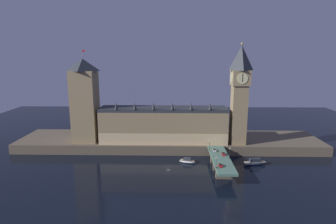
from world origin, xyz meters
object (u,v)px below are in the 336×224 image
at_px(clock_tower, 240,92).
at_px(street_lamp_far, 210,144).
at_px(pedestrian_near_rail, 217,167).
at_px(boat_downstream, 255,163).
at_px(victoria_tower, 85,101).
at_px(pedestrian_far_rail, 211,150).
at_px(car_northbound_lead, 214,150).
at_px(car_northbound_trail, 220,165).
at_px(car_southbound_trail, 223,154).
at_px(street_lamp_mid, 230,152).
at_px(street_lamp_near, 216,161).
at_px(pedestrian_mid_walk, 229,157).
at_px(boat_upstream, 187,161).

height_order(clock_tower, street_lamp_far, clock_tower).
height_order(clock_tower, pedestrian_near_rail, clock_tower).
relative_size(clock_tower, boat_downstream, 4.40).
relative_size(victoria_tower, pedestrian_far_rail, 35.82).
xyz_separation_m(car_northbound_lead, pedestrian_far_rail, (-2.34, -0.50, 0.28)).
height_order(car_northbound_trail, car_southbound_trail, car_southbound_trail).
bearing_deg(street_lamp_far, street_lamp_mid, -55.43).
distance_m(street_lamp_near, boat_downstream, 36.74).
height_order(pedestrian_mid_walk, pedestrian_far_rail, pedestrian_far_rail).
bearing_deg(car_northbound_lead, victoria_tower, 165.42).
bearing_deg(pedestrian_mid_walk, street_lamp_mid, 65.81).
distance_m(pedestrian_far_rail, street_lamp_far, 4.54).
bearing_deg(boat_downstream, street_lamp_mid, -156.01).
bearing_deg(pedestrian_near_rail, victoria_tower, 149.45).
distance_m(victoria_tower, car_northbound_lead, 95.25).
bearing_deg(pedestrian_far_rail, car_northbound_trail, -84.43).
relative_size(clock_tower, victoria_tower, 1.07).
bearing_deg(clock_tower, pedestrian_near_rail, -113.91).
bearing_deg(street_lamp_mid, boat_downstream, 23.99).
xyz_separation_m(car_northbound_trail, street_lamp_far, (-2.74, 27.35, 3.31)).
xyz_separation_m(pedestrian_mid_walk, street_lamp_mid, (0.40, 0.89, 3.21)).
relative_size(car_northbound_trail, car_southbound_trail, 0.85).
bearing_deg(pedestrian_mid_walk, street_lamp_near, -125.16).
distance_m(car_southbound_trail, pedestrian_near_rail, 22.49).
xyz_separation_m(street_lamp_mid, boat_downstream, (17.32, 7.71, -9.90)).
relative_size(clock_tower, car_northbound_lead, 17.40).
relative_size(pedestrian_near_rail, pedestrian_far_rail, 0.97).
bearing_deg(street_lamp_near, street_lamp_far, 90.00).
bearing_deg(pedestrian_far_rail, pedestrian_near_rail, -90.00).
relative_size(boat_upstream, boat_downstream, 0.71).
bearing_deg(street_lamp_near, boat_downstream, 39.24).
relative_size(car_northbound_lead, pedestrian_mid_walk, 2.38).
relative_size(clock_tower, car_northbound_trail, 17.12).
relative_size(street_lamp_near, street_lamp_far, 0.97).
height_order(car_northbound_trail, pedestrian_mid_walk, pedestrian_mid_walk).
bearing_deg(pedestrian_near_rail, boat_downstream, 41.09).
height_order(car_southbound_trail, boat_upstream, car_southbound_trail).
height_order(street_lamp_far, boat_downstream, street_lamp_far).
bearing_deg(street_lamp_mid, car_southbound_trail, 116.53).
distance_m(pedestrian_near_rail, street_lamp_near, 3.15).
distance_m(car_northbound_lead, car_southbound_trail, 7.89).
xyz_separation_m(pedestrian_near_rail, street_lamp_mid, (9.74, 15.89, 3.16)).
bearing_deg(pedestrian_mid_walk, pedestrian_near_rail, -121.91).
distance_m(car_northbound_lead, boat_upstream, 18.40).
distance_m(car_northbound_trail, boat_upstream, 29.68).
bearing_deg(pedestrian_far_rail, car_northbound_lead, 12.08).
height_order(pedestrian_near_rail, street_lamp_mid, street_lamp_mid).
height_order(clock_tower, car_northbound_trail, clock_tower).
bearing_deg(victoria_tower, pedestrian_mid_walk, -20.54).
height_order(car_southbound_trail, street_lamp_near, street_lamp_near).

